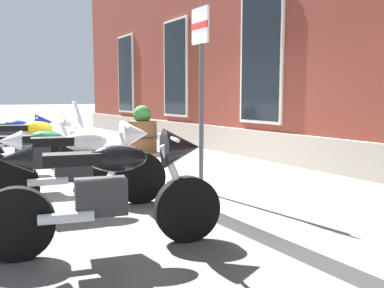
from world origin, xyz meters
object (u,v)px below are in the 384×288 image
parking_sign (201,73)px  barrel_planter (142,133)px  motorcycle_green_touring (30,154)px  motorcycle_white_sport (85,161)px  motorcycle_black_sport (116,185)px  motorcycle_blue_sport (15,136)px  motorcycle_yellow_naked (33,146)px

parking_sign → barrel_planter: 4.22m
motorcycle_green_touring → parking_sign: size_ratio=0.84×
motorcycle_white_sport → motorcycle_black_sport: same height
motorcycle_blue_sport → motorcycle_black_sport: (5.70, 0.00, 0.03)m
motorcycle_yellow_naked → parking_sign: (3.23, 1.46, 1.17)m
motorcycle_green_touring → parking_sign: bearing=44.4°
motorcycle_green_touring → barrel_planter: 3.48m
motorcycle_black_sport → parking_sign: 2.15m
motorcycle_white_sport → motorcycle_black_sport: (1.54, -0.18, 0.00)m
motorcycle_blue_sport → motorcycle_black_sport: bearing=0.0°
motorcycle_yellow_naked → motorcycle_black_sport: (4.28, -0.08, 0.09)m
motorcycle_white_sport → parking_sign: size_ratio=0.92×
motorcycle_blue_sport → motorcycle_yellow_naked: (1.42, 0.09, -0.07)m
motorcycle_white_sport → motorcycle_black_sport: 1.55m
motorcycle_green_touring → motorcycle_black_sport: motorcycle_green_touring is taller
motorcycle_blue_sport → motorcycle_black_sport: motorcycle_black_sport is taller
parking_sign → barrel_planter: (-3.96, 0.97, -1.09)m
motorcycle_yellow_naked → barrel_planter: size_ratio=1.97×
motorcycle_yellow_naked → motorcycle_green_touring: motorcycle_green_touring is taller
motorcycle_blue_sport → parking_sign: (4.65, 1.55, 1.10)m
motorcycle_white_sport → barrel_planter: barrel_planter is taller
motorcycle_green_touring → motorcycle_white_sport: 1.37m
motorcycle_yellow_naked → barrel_planter: (-0.73, 2.43, 0.08)m
motorcycle_blue_sport → motorcycle_black_sport: size_ratio=0.97×
motorcycle_blue_sport → motorcycle_white_sport: bearing=2.5°
motorcycle_green_touring → motorcycle_yellow_naked: bearing=168.2°
motorcycle_green_touring → motorcycle_white_sport: bearing=16.9°
motorcycle_yellow_naked → parking_sign: 3.73m
parking_sign → motorcycle_white_sport: bearing=-109.7°
motorcycle_white_sport → barrel_planter: 4.18m
parking_sign → motorcycle_blue_sport: bearing=-161.6°
motorcycle_white_sport → motorcycle_black_sport: size_ratio=1.04×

